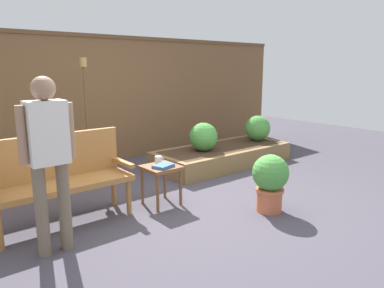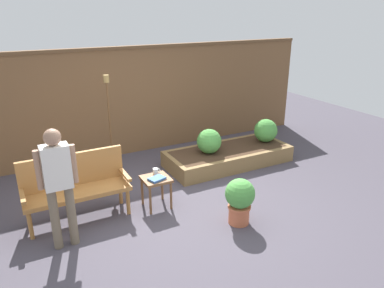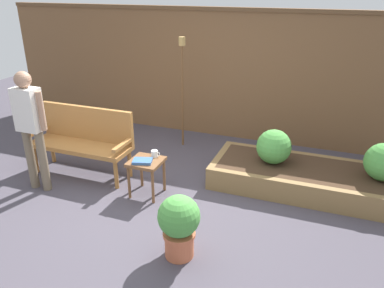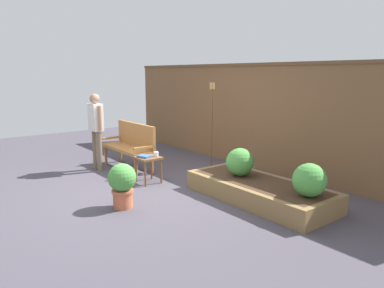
{
  "view_description": "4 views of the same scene",
  "coord_description": "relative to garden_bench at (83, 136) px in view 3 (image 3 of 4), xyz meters",
  "views": [
    {
      "loc": [
        -2.67,
        -3.2,
        1.63
      ],
      "look_at": [
        0.3,
        0.44,
        0.63
      ],
      "focal_mm": 34.02,
      "sensor_mm": 36.0,
      "label": 1
    },
    {
      "loc": [
        -2.16,
        -4.33,
        2.85
      ],
      "look_at": [
        0.31,
        0.31,
        0.89
      ],
      "focal_mm": 34.36,
      "sensor_mm": 36.0,
      "label": 2
    },
    {
      "loc": [
        1.73,
        -3.52,
        2.52
      ],
      "look_at": [
        0.15,
        0.63,
        0.62
      ],
      "focal_mm": 35.56,
      "sensor_mm": 36.0,
      "label": 3
    },
    {
      "loc": [
        5.21,
        -3.07,
        1.96
      ],
      "look_at": [
        0.57,
        0.56,
        0.82
      ],
      "focal_mm": 34.32,
      "sensor_mm": 36.0,
      "label": 4
    }
  ],
  "objects": [
    {
      "name": "book_on_table",
      "position": [
        1.1,
        -0.34,
        -0.05
      ],
      "size": [
        0.27,
        0.23,
        0.04
      ],
      "primitive_type": "cube",
      "rotation": [
        0.0,
        0.0,
        0.3
      ],
      "color": "#38609E",
      "rests_on": "side_table"
    },
    {
      "name": "shrub_far_corner",
      "position": [
        3.86,
        0.61,
        -0.01
      ],
      "size": [
        0.46,
        0.46,
        0.46
      ],
      "color": "brown",
      "rests_on": "raised_planter_bed"
    },
    {
      "name": "raised_planter_bed",
      "position": [
        2.97,
        0.6,
        -0.39
      ],
      "size": [
        2.4,
        1.0,
        0.3
      ],
      "color": "olive",
      "rests_on": "ground_plane"
    },
    {
      "name": "garden_bench",
      "position": [
        0.0,
        0.0,
        0.0
      ],
      "size": [
        1.44,
        0.48,
        0.94
      ],
      "color": "#A87038",
      "rests_on": "ground_plane"
    },
    {
      "name": "fence_back",
      "position": [
        1.43,
        2.07,
        0.55
      ],
      "size": [
        8.4,
        0.14,
        2.16
      ],
      "color": "brown",
      "rests_on": "ground_plane"
    },
    {
      "name": "side_table",
      "position": [
        1.11,
        -0.27,
        -0.15
      ],
      "size": [
        0.4,
        0.4,
        0.48
      ],
      "color": "brown",
      "rests_on": "ground_plane"
    },
    {
      "name": "shrub_near_bench",
      "position": [
        2.54,
        0.61,
        -0.02
      ],
      "size": [
        0.46,
        0.46,
        0.46
      ],
      "color": "brown",
      "rests_on": "raised_planter_bed"
    },
    {
      "name": "ground_plane",
      "position": [
        1.43,
        -0.53,
        -0.54
      ],
      "size": [
        14.0,
        14.0,
        0.0
      ],
      "primitive_type": "plane",
      "color": "#47424C"
    },
    {
      "name": "tiki_torch",
      "position": [
        0.93,
        1.39,
        0.66
      ],
      "size": [
        0.1,
        0.1,
        1.76
      ],
      "color": "brown",
      "rests_on": "ground_plane"
    },
    {
      "name": "person_by_bench",
      "position": [
        -0.28,
        -0.63,
        0.39
      ],
      "size": [
        0.47,
        0.2,
        1.56
      ],
      "color": "#70604C",
      "rests_on": "ground_plane"
    },
    {
      "name": "cup_on_table",
      "position": [
        1.17,
        -0.13,
        -0.02
      ],
      "size": [
        0.12,
        0.08,
        0.09
      ],
      "color": "white",
      "rests_on": "side_table"
    },
    {
      "name": "potted_boxwood",
      "position": [
        1.95,
        -1.23,
        -0.16
      ],
      "size": [
        0.42,
        0.42,
        0.67
      ],
      "color": "#C66642",
      "rests_on": "ground_plane"
    }
  ]
}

